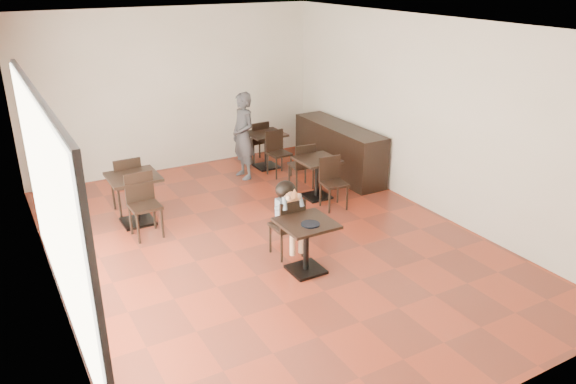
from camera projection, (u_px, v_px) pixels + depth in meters
floor at (268, 243)px, 8.54m from camera, size 6.00×8.00×0.01m
ceiling at (265, 25)px, 7.33m from camera, size 6.00×8.00×0.01m
wall_back at (174, 90)px, 11.15m from camera, size 6.00×0.01×3.20m
wall_front at (487, 264)px, 4.71m from camera, size 6.00×0.01×3.20m
wall_left at (40, 179)px, 6.56m from camera, size 0.01×8.00×3.20m
wall_right at (427, 116)px, 9.30m from camera, size 0.01×8.00×3.20m
storefront_window at (52, 209)px, 6.25m from camera, size 0.04×4.50×2.60m
child_table at (306, 247)px, 7.62m from camera, size 0.71×0.71×0.75m
child_chair at (286, 226)px, 8.03m from camera, size 0.40×0.40×0.90m
child at (286, 219)px, 7.99m from camera, size 0.40×0.57×1.13m
plate at (310, 224)px, 7.39m from camera, size 0.25×0.25×0.02m
pizza_slice at (293, 197)px, 7.68m from camera, size 0.26×0.20×0.06m
adult_patron at (243, 136)px, 10.85m from camera, size 0.44×0.64×1.70m
cafe_table_mid at (317, 178)px, 10.06m from camera, size 0.77×0.77×0.74m
cafe_table_left at (136, 199)px, 9.05m from camera, size 0.80×0.80×0.82m
cafe_table_back at (266, 150)px, 11.57m from camera, size 0.74×0.74×0.74m
chair_mid_a at (301, 165)px, 10.48m from camera, size 0.44×0.44×0.89m
chair_mid_b at (334, 184)px, 9.59m from camera, size 0.44×0.44×0.89m
chair_left_a at (126, 184)px, 9.46m from camera, size 0.46×0.46×0.99m
chair_left_b at (145, 207)px, 8.57m from camera, size 0.46×0.46×0.99m
chair_back_a at (256, 141)px, 11.90m from camera, size 0.42×0.42×0.89m
chair_back_b at (279, 154)px, 11.10m from camera, size 0.42×0.42×0.89m
service_counter at (339, 150)px, 11.17m from camera, size 0.60×2.40×1.00m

